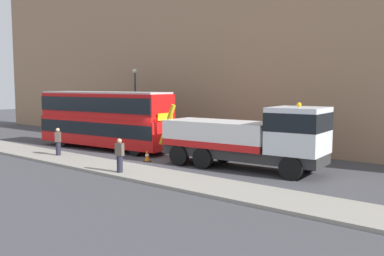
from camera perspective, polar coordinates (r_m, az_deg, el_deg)
ground_plane at (r=25.91m, az=-3.51°, el=-4.19°), size 120.00×120.00×0.00m
near_kerb at (r=23.04m, az=-10.65°, el=-5.35°), size 60.00×2.80×0.15m
building_facade at (r=31.18m, az=5.29°, el=12.36°), size 60.00×1.50×16.00m
recovery_tow_truck at (r=22.48m, az=7.71°, el=-1.23°), size 10.22×3.32×3.67m
double_decker_bus at (r=30.33m, az=-11.83°, el=1.40°), size 11.17×3.39×4.06m
pedestrian_onlooker at (r=27.44m, az=-17.73°, el=-1.82°), size 0.45×0.48×1.71m
pedestrian_bystander at (r=21.32m, az=-9.80°, el=-3.75°), size 0.45×0.37×1.71m
traffic_cone_near_bus at (r=24.98m, az=-6.12°, el=-3.80°), size 0.36×0.36×0.72m
street_lamp at (r=34.40m, az=-7.73°, el=4.05°), size 0.36×0.36×5.83m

